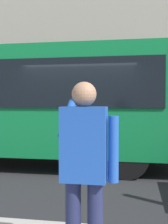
{
  "coord_description": "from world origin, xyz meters",
  "views": [
    {
      "loc": [
        -1.25,
        7.08,
        1.67
      ],
      "look_at": [
        0.11,
        -0.56,
        1.42
      ],
      "focal_mm": 47.13,
      "sensor_mm": 36.0,
      "label": 1
    }
  ],
  "objects": [
    {
      "name": "building_facade_far",
      "position": [
        -0.02,
        -6.8,
        5.99
      ],
      "size": [
        28.0,
        1.55,
        12.0
      ],
      "color": "#A89E8E",
      "rests_on": "ground_plane"
    },
    {
      "name": "pedestrian_photographer",
      "position": [
        -0.8,
        4.52,
        1.14
      ],
      "size": [
        0.53,
        0.52,
        1.7
      ],
      "color": "#1E2347",
      "rests_on": "sidewalk_curb"
    },
    {
      "name": "red_bus",
      "position": [
        1.98,
        -0.43,
        1.68
      ],
      "size": [
        9.05,
        2.54,
        3.08
      ],
      "color": "#0F7238",
      "rests_on": "ground_plane"
    },
    {
      "name": "ground_plane",
      "position": [
        0.0,
        0.0,
        0.0
      ],
      "size": [
        60.0,
        60.0,
        0.0
      ],
      "primitive_type": "plane",
      "color": "#232326"
    }
  ]
}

